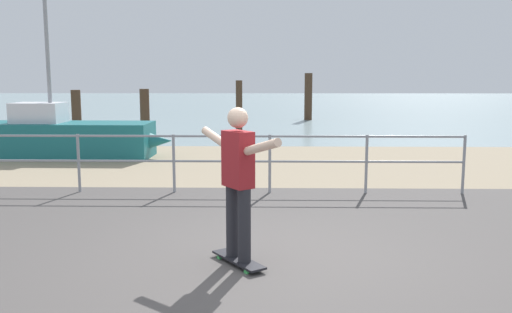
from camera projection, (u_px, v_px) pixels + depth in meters
ground_plane at (265, 299)px, 5.08m from camera, size 24.00×10.00×0.04m
beach_strip at (267, 163)px, 12.99m from camera, size 24.00×6.00×0.04m
sea_surface at (267, 104)px, 40.69m from camera, size 72.00×50.00×0.04m
railing_fence at (174, 154)px, 9.56m from camera, size 10.18×0.05×1.05m
sailboat at (70, 138)px, 13.75m from camera, size 4.96×1.45×5.14m
skateboard at (238, 260)px, 5.95m from camera, size 0.63×0.77×0.08m
skateboarder at (238, 175)px, 5.81m from camera, size 0.92×1.23×1.65m
groyne_post_0 at (76, 111)px, 20.02m from camera, size 0.34×0.34×1.56m
groyne_post_1 at (145, 114)px, 17.98m from camera, size 0.31×0.31×1.64m
groyne_post_2 at (239, 106)px, 20.55m from camera, size 0.25×0.25×1.90m
groyne_post_3 at (308, 97)px, 25.45m from camera, size 0.36×0.36×2.20m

